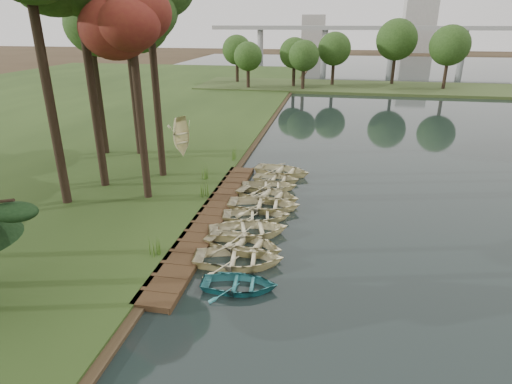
% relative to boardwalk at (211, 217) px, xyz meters
% --- Properties ---
extents(ground, '(300.00, 300.00, 0.00)m').
position_rel_boardwalk_xyz_m(ground, '(1.60, 0.00, -0.15)').
color(ground, '#3D2F1D').
extents(boardwalk, '(1.60, 16.00, 0.30)m').
position_rel_boardwalk_xyz_m(boardwalk, '(0.00, 0.00, 0.00)').
color(boardwalk, '#3D2A17').
rests_on(boardwalk, ground).
extents(peninsula, '(50.00, 14.00, 0.45)m').
position_rel_boardwalk_xyz_m(peninsula, '(9.60, 50.00, 0.08)').
color(peninsula, '#384A20').
rests_on(peninsula, ground).
extents(far_trees, '(45.60, 5.60, 8.80)m').
position_rel_boardwalk_xyz_m(far_trees, '(6.27, 50.00, 6.28)').
color(far_trees, black).
rests_on(far_trees, peninsula).
extents(bridge, '(95.90, 4.00, 8.60)m').
position_rel_boardwalk_xyz_m(bridge, '(13.91, 120.00, 6.93)').
color(bridge, '#A5A5A0').
rests_on(bridge, ground).
extents(building_a, '(10.00, 8.00, 18.00)m').
position_rel_boardwalk_xyz_m(building_a, '(31.60, 140.00, 8.85)').
color(building_a, '#A5A5A0').
rests_on(building_a, ground).
extents(building_b, '(8.00, 8.00, 12.00)m').
position_rel_boardwalk_xyz_m(building_b, '(-3.40, 145.00, 5.85)').
color(building_b, '#A5A5A0').
rests_on(building_b, ground).
extents(rowboat_0, '(3.18, 2.39, 0.63)m').
position_rel_boardwalk_xyz_m(rowboat_0, '(2.89, -6.03, 0.21)').
color(rowboat_0, teal).
rests_on(rowboat_0, water).
extents(rowboat_1, '(4.21, 3.24, 0.81)m').
position_rel_boardwalk_xyz_m(rowboat_1, '(2.46, -4.25, 0.30)').
color(rowboat_1, beige).
rests_on(rowboat_1, water).
extents(rowboat_2, '(4.28, 3.50, 0.78)m').
position_rel_boardwalk_xyz_m(rowboat_2, '(2.40, -2.92, 0.29)').
color(rowboat_2, beige).
rests_on(rowboat_2, water).
extents(rowboat_3, '(4.55, 3.82, 0.81)m').
position_rel_boardwalk_xyz_m(rowboat_3, '(2.35, -1.51, 0.30)').
color(rowboat_3, beige).
rests_on(rowboat_3, water).
extents(rowboat_4, '(3.94, 3.10, 0.74)m').
position_rel_boardwalk_xyz_m(rowboat_4, '(2.41, 0.26, 0.27)').
color(rowboat_4, beige).
rests_on(rowboat_4, water).
extents(rowboat_5, '(4.14, 3.06, 0.83)m').
position_rel_boardwalk_xyz_m(rowboat_5, '(2.57, 1.66, 0.31)').
color(rowboat_5, beige).
rests_on(rowboat_5, water).
extents(rowboat_6, '(4.47, 3.73, 0.80)m').
position_rel_boardwalk_xyz_m(rowboat_6, '(2.55, 3.17, 0.30)').
color(rowboat_6, beige).
rests_on(rowboat_6, water).
extents(rowboat_7, '(3.74, 2.91, 0.71)m').
position_rel_boardwalk_xyz_m(rowboat_7, '(2.39, 4.71, 0.25)').
color(rowboat_7, beige).
rests_on(rowboat_7, water).
extents(rowboat_8, '(3.17, 2.38, 0.62)m').
position_rel_boardwalk_xyz_m(rowboat_8, '(2.64, 6.25, 0.21)').
color(rowboat_8, beige).
rests_on(rowboat_8, water).
extents(rowboat_9, '(4.34, 3.52, 0.79)m').
position_rel_boardwalk_xyz_m(rowboat_9, '(2.83, 7.71, 0.30)').
color(rowboat_9, beige).
rests_on(rowboat_9, water).
extents(stored_rowboat, '(3.73, 3.41, 0.63)m').
position_rel_boardwalk_xyz_m(stored_rowboat, '(-5.06, 9.79, 0.47)').
color(stored_rowboat, beige).
rests_on(stored_rowboat, bank).
extents(tree_2, '(3.45, 3.45, 10.89)m').
position_rel_boardwalk_xyz_m(tree_2, '(-4.31, 1.75, 9.35)').
color(tree_2, black).
rests_on(tree_2, bank).
extents(tree_4, '(4.33, 4.33, 12.23)m').
position_rel_boardwalk_xyz_m(tree_4, '(-4.90, 5.53, 10.39)').
color(tree_4, black).
rests_on(tree_4, bank).
extents(tree_6, '(5.27, 5.27, 12.30)m').
position_rel_boardwalk_xyz_m(tree_6, '(-8.61, 10.01, 10.14)').
color(tree_6, black).
rests_on(tree_6, bank).
extents(reeds_0, '(0.60, 0.60, 0.88)m').
position_rel_boardwalk_xyz_m(reeds_0, '(-1.29, -4.50, 0.59)').
color(reeds_0, '#3F661E').
rests_on(reeds_0, bank).
extents(reeds_1, '(0.60, 0.60, 0.89)m').
position_rel_boardwalk_xyz_m(reeds_1, '(-1.10, 2.29, 0.60)').
color(reeds_1, '#3F661E').
rests_on(reeds_1, bank).
extents(reeds_2, '(0.60, 0.60, 0.91)m').
position_rel_boardwalk_xyz_m(reeds_2, '(-1.95, 5.39, 0.61)').
color(reeds_2, '#3F661E').
rests_on(reeds_2, bank).
extents(reeds_3, '(0.60, 0.60, 1.02)m').
position_rel_boardwalk_xyz_m(reeds_3, '(-1.00, 9.66, 0.66)').
color(reeds_3, '#3F661E').
rests_on(reeds_3, bank).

